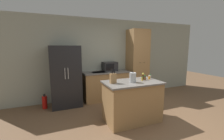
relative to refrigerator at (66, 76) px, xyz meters
The scene contains 16 objects.
ground_plane 2.62m from the refrigerator, 51.99° to the right, with size 14.00×14.00×0.00m, color brown.
wall_back 1.63m from the refrigerator, 13.91° to the left, with size 7.20×0.06×2.60m.
refrigerator is the anchor object (origin of this frame).
back_counter 1.33m from the refrigerator, ahead, with size 1.49×0.62×0.91m.
pantry_cabinet 2.44m from the refrigerator, ahead, with size 0.65×0.58×2.27m.
kitchen_island 2.05m from the refrigerator, 49.50° to the right, with size 1.28×0.76×0.92m.
microwave 1.44m from the refrigerator, ahead, with size 0.46×0.34×0.29m.
knife_block 1.73m from the refrigerator, 60.44° to the right, with size 0.13×0.09×0.32m.
spice_bottle_tall_dark 2.19m from the refrigerator, 44.73° to the right, with size 0.04×0.04×0.09m.
spice_bottle_short_red 2.24m from the refrigerator, 42.42° to the right, with size 0.04×0.04×0.09m.
spice_bottle_amber_oil 2.35m from the refrigerator, 37.54° to the right, with size 0.04×0.04×0.11m.
spice_bottle_green_herb 2.19m from the refrigerator, 41.40° to the right, with size 0.06×0.06×0.16m.
spice_bottle_pale_salt 2.32m from the refrigerator, 39.14° to the right, with size 0.05×0.05×0.09m.
spice_bottle_orange_cap 2.22m from the refrigerator, 37.66° to the right, with size 0.04×0.04×0.09m.
kettle 2.04m from the refrigerator, 50.91° to the right, with size 0.15×0.15×0.24m.
fire_extinguisher 0.90m from the refrigerator, behind, with size 0.13×0.13×0.41m.
Camera 1 is at (-1.89, -2.43, 1.70)m, focal length 24.00 mm.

